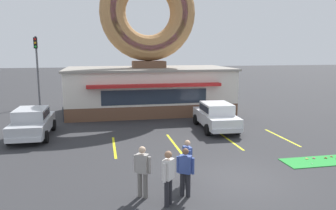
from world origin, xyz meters
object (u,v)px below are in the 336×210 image
object	(u,v)px
pedestrian_leather_jacket_man	(142,169)
pedestrian_blue_sweater_man	(168,175)
golf_ball	(312,164)
pedestrian_clipboard_woman	(185,170)
car_white	(216,115)
pedestrian_hooded_kid	(187,160)
trash_bin	(67,114)
car_silver	(32,121)
traffic_light_pole	(37,62)

from	to	relation	value
pedestrian_leather_jacket_man	pedestrian_blue_sweater_man	bearing A→B (deg)	-45.51
golf_ball	pedestrian_clipboard_woman	size ratio (longest dim) A/B	0.03
golf_ball	car_white	distance (m)	6.95
pedestrian_hooded_kid	trash_bin	size ratio (longest dim) A/B	1.63
pedestrian_leather_jacket_man	golf_ball	bearing A→B (deg)	12.59
pedestrian_blue_sweater_man	pedestrian_clipboard_woman	bearing A→B (deg)	37.50
car_silver	pedestrian_blue_sweater_man	bearing A→B (deg)	-58.38
golf_ball	pedestrian_leather_jacket_man	xyz separation A→B (m)	(-7.25, -1.62, 0.90)
car_white	traffic_light_pole	bearing A→B (deg)	137.54
pedestrian_clipboard_woman	traffic_light_pole	xyz separation A→B (m)	(-7.83, 19.34, 2.81)
car_white	pedestrian_hooded_kid	xyz separation A→B (m)	(-3.73, -7.47, 0.00)
golf_ball	car_silver	xyz separation A→B (m)	(-12.23, 6.89, 0.82)
pedestrian_hooded_kid	trash_bin	xyz separation A→B (m)	(-5.23, 11.48, -0.38)
pedestrian_clipboard_woman	trash_bin	world-z (taller)	pedestrian_clipboard_woman
golf_ball	car_white	world-z (taller)	car_white
pedestrian_blue_sweater_man	pedestrian_clipboard_woman	distance (m)	0.84
pedestrian_blue_sweater_man	pedestrian_leather_jacket_man	distance (m)	1.00
golf_ball	pedestrian_blue_sweater_man	distance (m)	7.01
golf_ball	pedestrian_clipboard_woman	world-z (taller)	pedestrian_clipboard_woman
traffic_light_pole	golf_ball	bearing A→B (deg)	-51.93
pedestrian_leather_jacket_man	pedestrian_hooded_kid	bearing A→B (deg)	25.32
trash_bin	pedestrian_leather_jacket_man	bearing A→B (deg)	-73.90
trash_bin	traffic_light_pole	bearing A→B (deg)	113.09
pedestrian_hooded_kid	traffic_light_pole	world-z (taller)	traffic_light_pole
car_silver	golf_ball	bearing A→B (deg)	-29.39
pedestrian_hooded_kid	pedestrian_clipboard_woman	xyz separation A→B (m)	(-0.32, -1.00, 0.02)
car_silver	traffic_light_pole	size ratio (longest dim) A/B	0.79
trash_bin	golf_ball	bearing A→B (deg)	-44.63
car_silver	pedestrian_clipboard_woman	world-z (taller)	pedestrian_clipboard_woman
car_silver	pedestrian_clipboard_woman	xyz separation A→B (m)	(6.34, -8.71, 0.02)
pedestrian_blue_sweater_man	trash_bin	xyz separation A→B (m)	(-4.24, 12.98, -0.47)
car_silver	trash_bin	distance (m)	4.05
pedestrian_leather_jacket_man	pedestrian_clipboard_woman	distance (m)	1.38
car_white	pedestrian_clipboard_woman	world-z (taller)	pedestrian_clipboard_woman
pedestrian_blue_sweater_man	pedestrian_hooded_kid	distance (m)	1.80
pedestrian_leather_jacket_man	trash_bin	size ratio (longest dim) A/B	1.75
car_white	pedestrian_blue_sweater_man	bearing A→B (deg)	-117.70
trash_bin	car_white	bearing A→B (deg)	-24.11
pedestrian_hooded_kid	traffic_light_pole	size ratio (longest dim) A/B	0.27
pedestrian_hooded_kid	pedestrian_leather_jacket_man	size ratio (longest dim) A/B	0.94
pedestrian_clipboard_woman	trash_bin	bearing A→B (deg)	111.45
traffic_light_pole	trash_bin	bearing A→B (deg)	-66.91
car_silver	pedestrian_hooded_kid	xyz separation A→B (m)	(6.66, -7.71, 0.00)
pedestrian_clipboard_woman	traffic_light_pole	bearing A→B (deg)	112.04
golf_ball	pedestrian_clipboard_woman	xyz separation A→B (m)	(-5.89, -1.82, 0.84)
golf_ball	car_white	xyz separation A→B (m)	(-1.84, 6.65, 0.82)
golf_ball	car_silver	bearing A→B (deg)	150.61
pedestrian_blue_sweater_man	pedestrian_hooded_kid	xyz separation A→B (m)	(0.99, 1.51, -0.09)
car_white	pedestrian_blue_sweater_man	world-z (taller)	pedestrian_blue_sweater_man
pedestrian_blue_sweater_man	traffic_light_pole	world-z (taller)	traffic_light_pole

